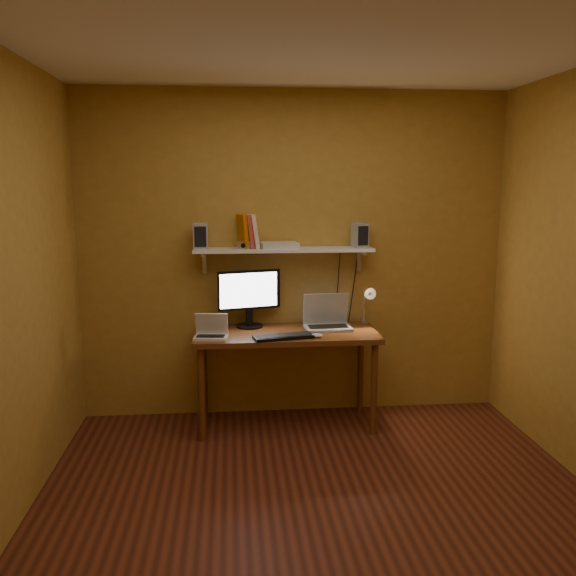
{
  "coord_description": "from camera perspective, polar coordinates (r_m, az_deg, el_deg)",
  "views": [
    {
      "loc": [
        -0.5,
        -3.24,
        1.88
      ],
      "look_at": [
        -0.09,
        1.18,
        1.11
      ],
      "focal_mm": 38.0,
      "sensor_mm": 36.0,
      "label": 1
    }
  ],
  "objects": [
    {
      "name": "laptop",
      "position": [
        4.81,
        3.66,
        -2.9
      ],
      "size": [
        0.37,
        0.27,
        0.27
      ],
      "rotation": [
        0.0,
        0.0,
        0.05
      ],
      "color": "#989BA0",
      "rests_on": "desk"
    },
    {
      "name": "wall_shelf",
      "position": [
        4.76,
        -0.41,
        3.56
      ],
      "size": [
        1.4,
        0.25,
        0.21
      ],
      "color": "white",
      "rests_on": "room"
    },
    {
      "name": "desk",
      "position": [
        4.7,
        -0.2,
        -5.14
      ],
      "size": [
        1.4,
        0.6,
        0.75
      ],
      "color": "brown",
      "rests_on": "ground"
    },
    {
      "name": "books",
      "position": [
        4.74,
        -3.82,
        5.3
      ],
      "size": [
        0.18,
        0.19,
        0.26
      ],
      "color": "#B95A00",
      "rests_on": "wall_shelf"
    },
    {
      "name": "desk_lamp",
      "position": [
        4.85,
        7.45,
        -1.17
      ],
      "size": [
        0.09,
        0.23,
        0.38
      ],
      "color": "silver",
      "rests_on": "desk"
    },
    {
      "name": "room",
      "position": [
        3.33,
        3.39,
        -0.2
      ],
      "size": [
        3.44,
        3.24,
        2.64
      ],
      "color": "#612919",
      "rests_on": "ground"
    },
    {
      "name": "netbook",
      "position": [
        4.52,
        -7.2,
        -4.03
      ],
      "size": [
        0.26,
        0.2,
        0.18
      ],
      "rotation": [
        0.0,
        0.0,
        -0.12
      ],
      "color": "silver",
      "rests_on": "desk"
    },
    {
      "name": "monitor",
      "position": [
        4.79,
        -3.65,
        -0.69
      ],
      "size": [
        0.49,
        0.26,
        0.45
      ],
      "rotation": [
        0.0,
        0.0,
        0.25
      ],
      "color": "black",
      "rests_on": "desk"
    },
    {
      "name": "keyboard",
      "position": [
        4.49,
        -0.44,
        -4.59
      ],
      "size": [
        0.46,
        0.23,
        0.02
      ],
      "primitive_type": "cube",
      "rotation": [
        0.0,
        0.0,
        0.2
      ],
      "color": "black",
      "rests_on": "desk"
    },
    {
      "name": "router",
      "position": [
        4.74,
        -0.83,
        4.02
      ],
      "size": [
        0.3,
        0.22,
        0.05
      ],
      "primitive_type": "cube",
      "rotation": [
        0.0,
        0.0,
        0.11
      ],
      "color": "silver",
      "rests_on": "wall_shelf"
    },
    {
      "name": "mouse",
      "position": [
        4.51,
        2.72,
        -4.47
      ],
      "size": [
        0.1,
        0.07,
        0.03
      ],
      "primitive_type": "ellipsoid",
      "rotation": [
        0.0,
        0.0,
        -0.21
      ],
      "color": "silver",
      "rests_on": "desk"
    },
    {
      "name": "speaker_left",
      "position": [
        4.73,
        -8.18,
        4.83
      ],
      "size": [
        0.11,
        0.11,
        0.2
      ],
      "primitive_type": "cube",
      "rotation": [
        0.0,
        0.0,
        0.02
      ],
      "color": "#989BA0",
      "rests_on": "wall_shelf"
    },
    {
      "name": "speaker_right",
      "position": [
        4.83,
        6.74,
        4.93
      ],
      "size": [
        0.13,
        0.13,
        0.19
      ],
      "primitive_type": "cube",
      "rotation": [
        0.0,
        0.0,
        0.27
      ],
      "color": "#989BA0",
      "rests_on": "wall_shelf"
    },
    {
      "name": "shelf_camera",
      "position": [
        4.68,
        -4.18,
        4.0
      ],
      "size": [
        0.1,
        0.05,
        0.06
      ],
      "color": "silver",
      "rests_on": "wall_shelf"
    }
  ]
}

